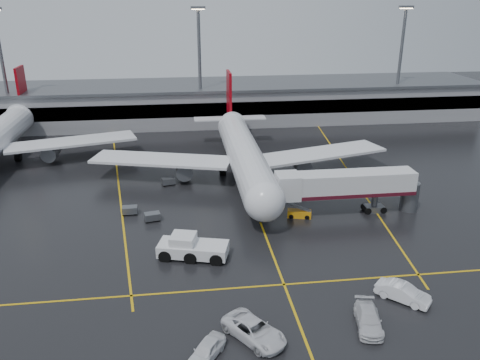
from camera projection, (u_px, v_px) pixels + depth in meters
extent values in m
plane|color=black|center=(252.00, 200.00, 70.53)|extent=(220.00, 220.00, 0.00)
cube|color=gold|center=(252.00, 200.00, 70.53)|extent=(0.25, 90.00, 0.02)
cube|color=gold|center=(284.00, 284.00, 50.19)|extent=(60.00, 0.25, 0.02)
cube|color=gold|center=(118.00, 182.00, 77.38)|extent=(9.99, 69.35, 0.02)
cube|color=gold|center=(348.00, 171.00, 81.93)|extent=(7.57, 69.64, 0.02)
cube|color=gray|center=(221.00, 103.00, 113.48)|extent=(120.00, 18.00, 8.00)
cube|color=black|center=(225.00, 109.00, 105.16)|extent=(120.00, 0.40, 3.00)
cube|color=#595B60|center=(221.00, 84.00, 111.92)|extent=(122.00, 19.00, 0.60)
cylinder|color=#595B60|center=(4.00, 74.00, 99.47)|extent=(0.70, 0.70, 25.00)
cylinder|color=#595B60|center=(200.00, 70.00, 104.26)|extent=(0.70, 0.70, 25.00)
cube|color=#595B60|center=(198.00, 8.00, 99.67)|extent=(3.00, 1.20, 0.50)
cube|color=#FFE5B2|center=(198.00, 9.00, 99.78)|extent=(2.60, 0.90, 0.20)
cylinder|color=#595B60|center=(399.00, 66.00, 109.65)|extent=(0.70, 0.70, 25.00)
cube|color=#595B60|center=(406.00, 7.00, 105.06)|extent=(3.00, 1.20, 0.50)
cube|color=#FFE5B2|center=(406.00, 8.00, 105.17)|extent=(2.60, 0.90, 0.20)
cylinder|color=silver|center=(244.00, 155.00, 76.41)|extent=(5.20, 36.00, 5.20)
sphere|color=silver|center=(264.00, 201.00, 59.77)|extent=(5.20, 5.20, 5.20)
cone|color=silver|center=(230.00, 119.00, 95.62)|extent=(4.94, 8.00, 4.94)
cube|color=#8C020C|center=(229.00, 94.00, 94.77)|extent=(0.50, 5.50, 8.50)
cube|color=silver|center=(230.00, 118.00, 95.54)|extent=(14.00, 3.00, 0.25)
cube|color=silver|center=(161.00, 160.00, 77.00)|extent=(22.80, 11.83, 0.40)
cube|color=silver|center=(321.00, 153.00, 80.11)|extent=(22.80, 11.83, 0.40)
cylinder|color=#595B60|center=(184.00, 169.00, 77.00)|extent=(2.60, 4.50, 2.60)
cylinder|color=#595B60|center=(301.00, 164.00, 79.27)|extent=(2.60, 4.50, 2.60)
cylinder|color=#595B60|center=(260.00, 214.00, 63.70)|extent=(0.56, 0.56, 2.00)
cylinder|color=#595B60|center=(223.00, 169.00, 79.96)|extent=(0.56, 0.56, 2.00)
cylinder|color=#595B60|center=(261.00, 167.00, 80.73)|extent=(0.56, 0.56, 2.00)
cylinder|color=black|center=(260.00, 218.00, 63.90)|extent=(0.40, 1.10, 1.10)
cylinder|color=black|center=(223.00, 172.00, 80.12)|extent=(1.00, 1.40, 1.40)
cylinder|color=black|center=(261.00, 170.00, 80.89)|extent=(1.00, 1.40, 1.40)
cone|color=silver|center=(24.00, 112.00, 101.68)|extent=(4.94, 8.00, 4.94)
cube|color=#8C020C|center=(22.00, 87.00, 100.84)|extent=(0.50, 5.50, 8.50)
cube|color=silver|center=(24.00, 111.00, 101.61)|extent=(14.00, 3.00, 0.25)
cube|color=silver|center=(72.00, 142.00, 86.18)|extent=(22.80, 11.83, 0.40)
cylinder|color=#595B60|center=(51.00, 152.00, 85.34)|extent=(2.60, 4.50, 2.60)
cylinder|color=#595B60|center=(18.00, 155.00, 86.79)|extent=(0.56, 0.56, 2.00)
cylinder|color=black|center=(18.00, 157.00, 86.96)|extent=(1.00, 1.40, 1.40)
cube|color=silver|center=(348.00, 183.00, 64.83)|extent=(18.00, 3.20, 3.00)
cube|color=#450D18|center=(347.00, 192.00, 65.30)|extent=(18.00, 3.30, 0.50)
cube|color=silver|center=(288.00, 186.00, 63.85)|extent=(3.00, 3.40, 3.30)
cylinder|color=#595B60|center=(374.00, 201.00, 66.36)|extent=(0.80, 0.80, 3.00)
cube|color=#595B60|center=(374.00, 208.00, 66.74)|extent=(2.60, 1.60, 0.90)
cylinder|color=#595B60|center=(410.00, 196.00, 66.78)|extent=(2.40, 2.40, 4.00)
cylinder|color=black|center=(366.00, 209.00, 66.61)|extent=(0.90, 1.80, 0.90)
cylinder|color=black|center=(381.00, 208.00, 66.87)|extent=(0.90, 1.80, 0.90)
cube|color=silver|center=(193.00, 249.00, 55.11)|extent=(8.38, 5.06, 1.34)
cube|color=silver|center=(183.00, 240.00, 54.84)|extent=(3.29, 3.29, 1.12)
cube|color=black|center=(183.00, 240.00, 54.84)|extent=(2.96, 2.96, 1.01)
cylinder|color=black|center=(168.00, 250.00, 55.61)|extent=(2.28, 3.62, 1.45)
cylinder|color=black|center=(193.00, 252.00, 55.25)|extent=(2.28, 3.62, 1.45)
cylinder|color=black|center=(219.00, 254.00, 54.88)|extent=(2.28, 3.62, 1.45)
cube|color=orange|center=(299.00, 214.00, 65.12)|extent=(3.37, 2.06, 0.96)
cube|color=#595B60|center=(300.00, 207.00, 64.79)|extent=(3.13, 1.53, 1.10)
cylinder|color=black|center=(291.00, 215.00, 65.32)|extent=(0.97, 1.59, 0.61)
cylinder|color=black|center=(307.00, 215.00, 65.08)|extent=(0.97, 1.59, 0.61)
imported|color=silver|center=(254.00, 330.00, 42.07)|extent=(5.93, 6.70, 1.72)
imported|color=silver|center=(368.00, 319.00, 43.69)|extent=(3.18, 5.60, 1.53)
imported|color=white|center=(403.00, 293.00, 47.35)|extent=(5.04, 4.94, 1.72)
imported|color=white|center=(206.00, 350.00, 39.89)|extent=(3.88, 4.64, 1.50)
cube|color=#595B60|center=(152.00, 216.00, 63.96)|extent=(2.22, 1.67, 0.90)
cylinder|color=black|center=(147.00, 222.00, 63.44)|extent=(0.40, 0.20, 0.40)
cylinder|color=black|center=(159.00, 220.00, 63.92)|extent=(0.40, 0.20, 0.40)
cylinder|color=black|center=(146.00, 219.00, 64.33)|extent=(0.40, 0.20, 0.40)
cylinder|color=black|center=(158.00, 217.00, 64.81)|extent=(0.40, 0.20, 0.40)
cube|color=#595B60|center=(130.00, 210.00, 65.87)|extent=(2.04, 1.36, 0.90)
cylinder|color=black|center=(124.00, 215.00, 65.46)|extent=(0.40, 0.20, 0.40)
cylinder|color=black|center=(136.00, 214.00, 65.70)|extent=(0.40, 0.20, 0.40)
cylinder|color=black|center=(124.00, 212.00, 66.38)|extent=(0.40, 0.20, 0.40)
cylinder|color=black|center=(136.00, 211.00, 66.62)|extent=(0.40, 0.20, 0.40)
cube|color=#595B60|center=(168.00, 181.00, 75.88)|extent=(2.27, 1.78, 0.90)
cylinder|color=black|center=(164.00, 186.00, 75.33)|extent=(0.40, 0.20, 0.40)
cylinder|color=black|center=(174.00, 184.00, 75.91)|extent=(0.40, 0.20, 0.40)
cylinder|color=black|center=(163.00, 183.00, 76.19)|extent=(0.40, 0.20, 0.40)
cylinder|color=black|center=(173.00, 182.00, 76.77)|extent=(0.40, 0.20, 0.40)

